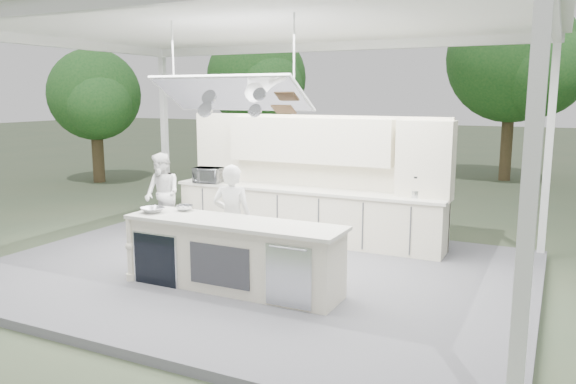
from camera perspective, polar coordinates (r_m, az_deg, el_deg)
The scene contains 12 objects.
ground at distance 8.68m, azimuth -3.48°, elevation -8.49°, with size 90.00×90.00×0.00m, color #434B34.
stage_deck at distance 8.67m, azimuth -3.49°, elevation -8.11°, with size 8.00×6.00×0.12m, color #59595D.
tent at distance 8.29m, azimuth -3.79°, elevation 16.63°, with size 8.20×6.20×3.86m.
demo_island at distance 7.67m, azimuth -5.73°, elevation -6.36°, with size 3.10×0.79×0.95m.
back_counter at distance 10.17m, azimuth 1.76°, elevation -2.25°, with size 5.08×0.72×0.95m.
back_wall_unit at distance 10.03m, azimuth 4.61°, elevation 3.21°, with size 5.05×0.48×2.25m.
tree_cluster at distance 17.47m, azimuth 12.21°, elevation 11.49°, with size 19.55×9.40×5.85m.
head_chef at distance 8.32m, azimuth -5.68°, elevation -2.71°, with size 0.59×0.39×1.61m, color white.
sous_chef at distance 10.74m, azimuth -12.66°, elevation -0.22°, with size 0.75×0.59×1.55m, color white.
toaster_oven at distance 10.82m, azimuth -8.11°, elevation 1.72°, with size 0.52×0.35×0.29m, color #B7BBBF.
bowl_large at distance 8.23m, azimuth -13.61°, elevation -1.79°, with size 0.32×0.32×0.08m, color #B3B4BA.
bowl_small at distance 8.28m, azimuth -10.47°, elevation -1.60°, with size 0.25×0.25×0.08m, color #B1B4B8.
Camera 1 is at (4.08, -7.16, 2.74)m, focal length 35.00 mm.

